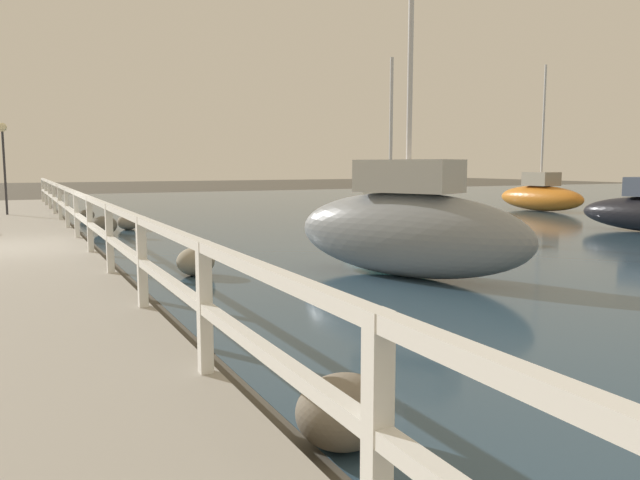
% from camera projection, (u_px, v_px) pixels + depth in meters
% --- Properties ---
extents(railing, '(0.10, 32.50, 1.02)m').
position_uv_depth(railing, '(82.00, 210.00, 12.47)').
color(railing, white).
rests_on(railing, dock_walkway).
extents(boulder_downstream, '(0.66, 0.60, 0.50)m').
position_uv_depth(boulder_downstream, '(196.00, 261.00, 10.78)').
color(boulder_downstream, gray).
rests_on(boulder_downstream, ground).
extents(boulder_near_dock, '(0.50, 0.45, 0.38)m').
position_uv_depth(boulder_near_dock, '(87.00, 215.00, 21.45)').
color(boulder_near_dock, '#666056').
rests_on(boulder_near_dock, ground).
extents(boulder_mid_strip, '(0.68, 0.61, 0.51)m').
position_uv_depth(boulder_mid_strip, '(344.00, 411.00, 4.21)').
color(boulder_mid_strip, slate).
rests_on(boulder_mid_strip, ground).
extents(boulder_far_strip, '(0.61, 0.55, 0.46)m').
position_uv_depth(boulder_far_strip, '(128.00, 222.00, 18.35)').
color(boulder_far_strip, gray).
rests_on(boulder_far_strip, ground).
extents(boulder_water_edge, '(0.68, 0.61, 0.51)m').
position_uv_depth(boulder_water_edge, '(105.00, 225.00, 17.15)').
color(boulder_water_edge, '#666056').
rests_on(boulder_water_edge, ground).
extents(dock_lamp, '(0.29, 0.29, 2.90)m').
position_uv_depth(dock_lamp, '(3.00, 144.00, 19.64)').
color(dock_lamp, '#2D2D33').
rests_on(dock_lamp, dock_walkway).
extents(sailboat_teal, '(2.14, 3.93, 4.69)m').
position_uv_depth(sailboat_teal, '(390.00, 212.00, 16.77)').
color(sailboat_teal, '#1E707A').
rests_on(sailboat_teal, water_surface).
extents(sailboat_orange, '(1.45, 4.29, 5.93)m').
position_uv_depth(sailboat_orange, '(540.00, 196.00, 25.87)').
color(sailboat_orange, orange).
rests_on(sailboat_orange, water_surface).
extents(sailboat_gray, '(3.00, 4.57, 6.72)m').
position_uv_depth(sailboat_gray, '(408.00, 228.00, 10.58)').
color(sailboat_gray, gray).
rests_on(sailboat_gray, water_surface).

